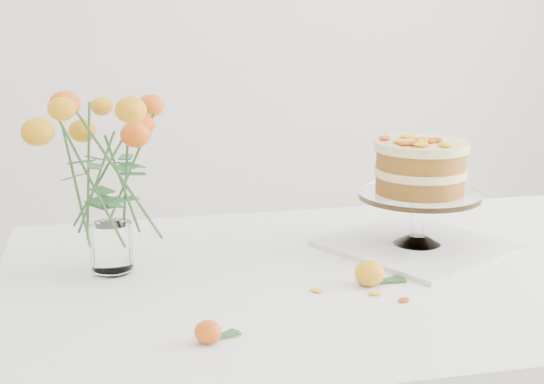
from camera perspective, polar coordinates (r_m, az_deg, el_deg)
The scene contains 9 objects.
table at distance 1.57m, azimuth 6.55°, elevation -8.57°, with size 1.43×0.93×0.76m.
napkin at distance 1.68m, azimuth 10.83°, elevation -4.00°, with size 0.33×0.33×0.01m, color white.
cake_stand at distance 1.64m, azimuth 11.09°, elevation 1.44°, with size 0.26×0.26×0.24m.
rose_vase at distance 1.48m, azimuth -12.34°, elevation 2.76°, with size 0.28×0.28×0.41m.
loose_rose_near at distance 1.45m, azimuth 7.37°, elevation -6.09°, with size 0.10×0.06×0.05m.
loose_rose_far at distance 1.21m, azimuth -4.83°, elevation -10.45°, with size 0.08×0.04×0.04m.
stray_petal_a at distance 1.41m, azimuth 3.35°, elevation -7.41°, with size 0.03×0.02×0.00m, color yellow.
stray_petal_b at distance 1.41m, azimuth 7.75°, elevation -7.61°, with size 0.03×0.02×0.00m, color yellow.
stray_petal_c at distance 1.39m, azimuth 9.89°, elevation -8.02°, with size 0.03×0.02×0.00m, color yellow.
Camera 1 is at (-0.49, -1.36, 1.27)m, focal length 50.00 mm.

